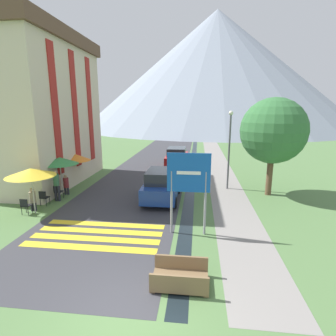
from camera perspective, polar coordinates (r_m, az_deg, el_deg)
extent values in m
plane|color=#517542|center=(26.08, 2.82, 1.09)|extent=(160.00, 160.00, 0.00)
cube|color=#38383D|center=(36.12, -0.10, 4.33)|extent=(6.40, 60.00, 0.01)
cube|color=gray|center=(35.94, 9.63, 4.11)|extent=(2.20, 60.00, 0.01)
cube|color=black|center=(35.89, 5.79, 4.21)|extent=(0.60, 60.00, 0.00)
cube|color=yellow|center=(10.99, -17.15, -16.19)|extent=(5.44, 0.44, 0.01)
cube|color=yellow|center=(11.55, -15.73, -14.60)|extent=(5.44, 0.44, 0.01)
cube|color=yellow|center=(12.13, -14.46, -13.15)|extent=(5.44, 0.44, 0.01)
cube|color=yellow|center=(12.72, -13.33, -11.83)|extent=(5.44, 0.44, 0.01)
cone|color=gray|center=(81.40, 10.32, 20.11)|extent=(75.95, 75.95, 32.21)
cube|color=beige|center=(20.70, -26.22, 11.19)|extent=(5.18, 9.23, 10.29)
cube|color=brown|center=(21.21, -27.55, 23.92)|extent=(5.68, 9.73, 0.90)
cube|color=maroon|center=(17.17, -23.28, 11.43)|extent=(0.06, 0.70, 7.72)
cube|color=maroon|center=(19.42, -19.55, 11.74)|extent=(0.06, 0.70, 7.72)
cube|color=maroon|center=(21.74, -16.60, 11.95)|extent=(0.06, 0.70, 7.72)
cylinder|color=gray|center=(11.13, 0.77, -7.52)|extent=(0.10, 0.10, 2.73)
cylinder|color=gray|center=(11.09, 8.08, -7.73)|extent=(0.10, 0.10, 2.73)
cube|color=#1451AD|center=(10.69, 4.53, -1.03)|extent=(1.78, 0.05, 1.63)
cube|color=white|center=(10.66, 4.53, -1.07)|extent=(0.98, 0.02, 0.14)
cube|color=brown|center=(8.64, 2.63, -23.24)|extent=(1.70, 1.10, 0.12)
cube|color=brown|center=(8.06, 2.38, -23.71)|extent=(1.70, 0.08, 0.45)
cube|color=brown|center=(8.90, 2.89, -19.83)|extent=(1.70, 0.08, 0.45)
cube|color=brown|center=(8.77, -2.86, -23.43)|extent=(0.16, 0.99, 0.08)
cube|color=brown|center=(8.69, 8.17, -23.92)|extent=(0.16, 0.99, 0.08)
cube|color=navy|center=(15.39, -1.34, -4.31)|extent=(1.86, 4.11, 0.84)
cube|color=#23282D|center=(14.99, -1.46, -1.75)|extent=(1.58, 2.26, 0.68)
cylinder|color=black|center=(16.85, -3.75, -4.31)|extent=(0.18, 0.60, 0.60)
cylinder|color=black|center=(16.64, 2.32, -4.52)|extent=(0.18, 0.60, 0.60)
cylinder|color=black|center=(14.48, -5.55, -7.22)|extent=(0.18, 0.60, 0.60)
cylinder|color=black|center=(14.23, 1.54, -7.52)|extent=(0.18, 0.60, 0.60)
cube|color=#A31919|center=(24.20, 1.94, 1.93)|extent=(1.88, 4.16, 0.84)
cube|color=#23282D|center=(23.87, 1.91, 3.64)|extent=(1.60, 2.29, 0.68)
cylinder|color=black|center=(25.63, 0.16, 1.59)|extent=(0.18, 0.60, 0.60)
cylinder|color=black|center=(25.49, 4.19, 1.49)|extent=(0.18, 0.60, 0.60)
cylinder|color=black|center=(23.12, -0.55, 0.37)|extent=(0.18, 0.60, 0.60)
cylinder|color=black|center=(22.97, 3.91, 0.26)|extent=(0.18, 0.60, 0.60)
cube|color=black|center=(16.85, -22.69, -4.77)|extent=(0.40, 0.40, 0.04)
cube|color=black|center=(16.64, -23.05, -4.29)|extent=(0.40, 0.04, 0.40)
cylinder|color=black|center=(17.13, -22.85, -5.29)|extent=(0.03, 0.03, 0.45)
cylinder|color=black|center=(16.97, -21.85, -5.37)|extent=(0.03, 0.03, 0.45)
cylinder|color=black|center=(16.85, -23.41, -5.63)|extent=(0.03, 0.03, 0.45)
cylinder|color=black|center=(16.69, -22.40, -5.71)|extent=(0.03, 0.03, 0.45)
cube|color=black|center=(16.08, -25.26, -5.81)|extent=(0.40, 0.40, 0.04)
cube|color=black|center=(15.88, -25.67, -5.32)|extent=(0.40, 0.04, 0.40)
cylinder|color=black|center=(16.37, -25.39, -6.34)|extent=(0.03, 0.03, 0.45)
cylinder|color=black|center=(16.20, -24.36, -6.43)|extent=(0.03, 0.03, 0.45)
cylinder|color=black|center=(16.10, -26.02, -6.71)|extent=(0.03, 0.03, 0.45)
cylinder|color=black|center=(15.93, -24.98, -6.81)|extent=(0.03, 0.03, 0.45)
cube|color=black|center=(15.18, -28.44, -7.20)|extent=(0.40, 0.40, 0.04)
cube|color=black|center=(14.98, -28.90, -6.70)|extent=(0.40, 0.04, 0.40)
cylinder|color=black|center=(15.47, -28.51, -7.73)|extent=(0.03, 0.03, 0.45)
cylinder|color=black|center=(15.29, -27.46, -7.86)|extent=(0.03, 0.03, 0.45)
cylinder|color=black|center=(15.22, -29.24, -8.14)|extent=(0.03, 0.03, 0.45)
cylinder|color=black|center=(15.03, -28.18, -8.28)|extent=(0.03, 0.03, 0.45)
cylinder|color=#B7B2A8|center=(14.90, -27.31, -4.68)|extent=(0.06, 0.06, 2.26)
cone|color=yellow|center=(14.66, -27.71, -0.84)|extent=(2.36, 2.36, 0.40)
cylinder|color=#B7B2A8|center=(17.30, -22.21, -1.91)|extent=(0.06, 0.06, 2.28)
cone|color=#338442|center=(17.09, -22.50, 1.47)|extent=(2.18, 2.18, 0.42)
cylinder|color=#B7B2A8|center=(19.49, -19.40, -0.47)|extent=(0.06, 0.06, 2.06)
cone|color=orange|center=(19.32, -19.60, 2.22)|extent=(2.12, 2.12, 0.46)
cylinder|color=#282833|center=(15.59, -27.49, -7.45)|extent=(0.14, 0.14, 0.46)
cylinder|color=#282833|center=(15.49, -26.93, -7.52)|extent=(0.14, 0.14, 0.46)
cylinder|color=gray|center=(15.38, -27.40, -5.66)|extent=(0.32, 0.32, 0.58)
sphere|color=tan|center=(15.28, -27.55, -4.28)|extent=(0.22, 0.22, 0.22)
cylinder|color=#282833|center=(16.53, -23.22, -5.06)|extent=(0.14, 0.14, 0.94)
cylinder|color=#282833|center=(16.44, -22.67, -5.10)|extent=(0.14, 0.14, 0.94)
cylinder|color=#386B47|center=(16.27, -23.18, -2.36)|extent=(0.32, 0.32, 0.68)
sphere|color=#9E755B|center=(16.17, -23.32, -0.86)|extent=(0.22, 0.22, 0.22)
cylinder|color=#282833|center=(17.63, -21.44, -4.66)|extent=(0.14, 0.14, 0.46)
cylinder|color=#282833|center=(17.54, -20.92, -4.70)|extent=(0.14, 0.14, 0.46)
cylinder|color=maroon|center=(17.44, -21.32, -3.01)|extent=(0.32, 0.32, 0.60)
sphere|color=tan|center=(17.34, -21.43, -1.73)|extent=(0.22, 0.22, 0.22)
cylinder|color=#515156|center=(17.59, 13.13, 3.23)|extent=(0.12, 0.12, 4.86)
sphere|color=silver|center=(17.37, 13.55, 11.56)|extent=(0.28, 0.28, 0.28)
cylinder|color=brown|center=(17.33, 21.19, -1.76)|extent=(0.36, 0.36, 2.31)
sphere|color=#336B38|center=(16.89, 21.95, 7.53)|extent=(3.90, 3.90, 3.90)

